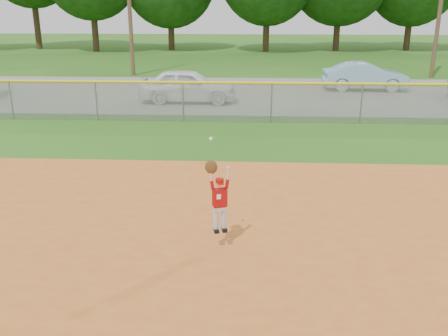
{
  "coord_description": "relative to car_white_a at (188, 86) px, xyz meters",
  "views": [
    {
      "loc": [
        -0.82,
        -8.57,
        4.46
      ],
      "look_at": [
        -1.33,
        1.31,
        1.1
      ],
      "focal_mm": 40.0,
      "sensor_mm": 36.0,
      "label": 1
    }
  ],
  "objects": [
    {
      "name": "outfield_fence",
      "position": [
        3.6,
        -3.68,
        0.11
      ],
      "size": [
        40.06,
        0.1,
        1.55
      ],
      "color": "gray",
      "rests_on": "ground"
    },
    {
      "name": "ballplayer",
      "position": [
        2.25,
        -13.89,
        0.3
      ],
      "size": [
        0.46,
        0.25,
        1.82
      ],
      "color": "silver",
      "rests_on": "ground"
    },
    {
      "name": "car_blue",
      "position": [
        8.65,
        3.57,
        -0.04
      ],
      "size": [
        4.23,
        1.49,
        1.39
      ],
      "primitive_type": "imported",
      "rotation": [
        0.0,
        0.0,
        1.57
      ],
      "color": "#7BA4B8",
      "rests_on": "parking_strip"
    },
    {
      "name": "parking_strip",
      "position": [
        3.6,
        2.32,
        -0.75
      ],
      "size": [
        44.0,
        10.0,
        0.03
      ],
      "primitive_type": "cube",
      "color": "slate",
      "rests_on": "ground"
    },
    {
      "name": "car_white_a",
      "position": [
        0.0,
        0.0,
        0.0
      ],
      "size": [
        4.36,
        1.8,
        1.48
      ],
      "primitive_type": "imported",
      "rotation": [
        0.0,
        0.0,
        1.58
      ],
      "color": "white",
      "rests_on": "parking_strip"
    },
    {
      "name": "ground",
      "position": [
        3.6,
        -13.68,
        -0.77
      ],
      "size": [
        120.0,
        120.0,
        0.0
      ],
      "primitive_type": "plane",
      "color": "#275814",
      "rests_on": "ground"
    }
  ]
}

